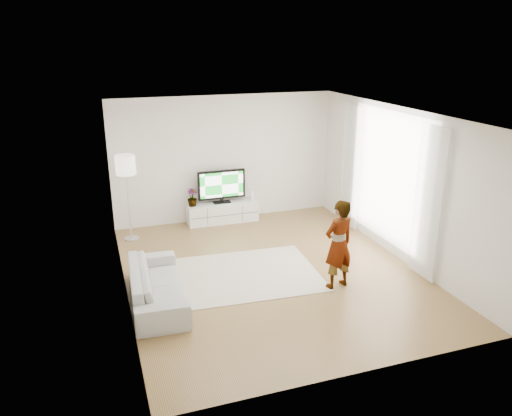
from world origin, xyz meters
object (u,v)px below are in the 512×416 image
object	(u,v)px
media_console	(222,212)
rug	(240,275)
sofa	(157,285)
floor_lamp	(126,169)
television	(222,185)
player	(339,244)

from	to	relation	value
media_console	rug	bearing A→B (deg)	-98.88
sofa	floor_lamp	xyz separation A→B (m)	(-0.14, 2.78, 1.20)
television	media_console	bearing A→B (deg)	-90.00
television	sofa	size ratio (longest dim) A/B	0.53
rug	sofa	distance (m)	1.59
rug	sofa	world-z (taller)	sofa
player	sofa	world-z (taller)	player
player	television	bearing A→B (deg)	-88.37
floor_lamp	television	bearing A→B (deg)	11.43
media_console	player	bearing A→B (deg)	-74.80
television	player	world-z (taller)	player
television	rug	distance (m)	2.90
rug	player	distance (m)	1.85
media_console	sofa	bearing A→B (deg)	-121.21
player	floor_lamp	world-z (taller)	floor_lamp
media_console	television	bearing A→B (deg)	90.00
media_console	player	size ratio (longest dim) A/B	1.05
media_console	television	distance (m)	0.63
player	sofa	bearing A→B (deg)	-22.59
rug	sofa	xyz separation A→B (m)	(-1.49, -0.45, 0.29)
sofa	floor_lamp	size ratio (longest dim) A/B	1.14
television	rug	world-z (taller)	television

